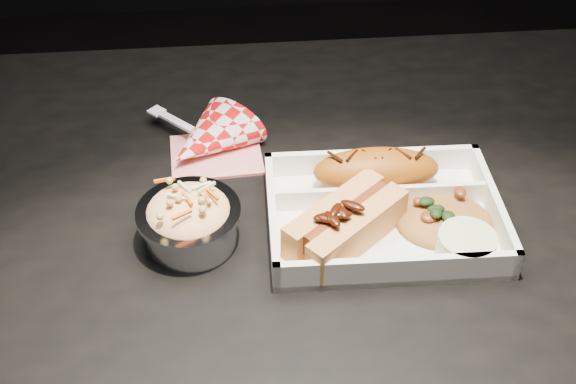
# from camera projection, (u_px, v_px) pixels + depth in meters

# --- Properties ---
(dining_table) EXTENTS (1.20, 0.80, 0.75)m
(dining_table) POSITION_uv_depth(u_px,v_px,m) (322.00, 276.00, 0.86)
(dining_table) COLOR black
(dining_table) RESTS_ON ground
(food_tray) EXTENTS (0.25, 0.19, 0.04)m
(food_tray) POSITION_uv_depth(u_px,v_px,m) (382.00, 217.00, 0.79)
(food_tray) COLOR white
(food_tray) RESTS_ON dining_table
(fried_pastry) EXTENTS (0.15, 0.06, 0.05)m
(fried_pastry) POSITION_uv_depth(u_px,v_px,m) (376.00, 170.00, 0.82)
(fried_pastry) COLOR #9D4D0F
(fried_pastry) RESTS_ON food_tray
(hotdog) EXTENTS (0.14, 0.13, 0.06)m
(hotdog) POSITION_uv_depth(u_px,v_px,m) (346.00, 221.00, 0.75)
(hotdog) COLOR #E99C4F
(hotdog) RESTS_ON food_tray
(fried_rice_mound) EXTENTS (0.11, 0.09, 0.03)m
(fried_rice_mound) POSITION_uv_depth(u_px,v_px,m) (445.00, 213.00, 0.78)
(fried_rice_mound) COLOR #A96E31
(fried_rice_mound) RESTS_ON food_tray
(cupcake_liner) EXTENTS (0.06, 0.06, 0.03)m
(cupcake_liner) POSITION_uv_depth(u_px,v_px,m) (466.00, 247.00, 0.74)
(cupcake_liner) COLOR beige
(cupcake_liner) RESTS_ON food_tray
(foil_coleslaw_cup) EXTENTS (0.11, 0.11, 0.07)m
(foil_coleslaw_cup) POSITION_uv_depth(u_px,v_px,m) (189.00, 219.00, 0.76)
(foil_coleslaw_cup) COLOR silver
(foil_coleslaw_cup) RESTS_ON dining_table
(napkin_fork) EXTENTS (0.15, 0.15, 0.10)m
(napkin_fork) POSITION_uv_depth(u_px,v_px,m) (207.00, 141.00, 0.88)
(napkin_fork) COLOR red
(napkin_fork) RESTS_ON dining_table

